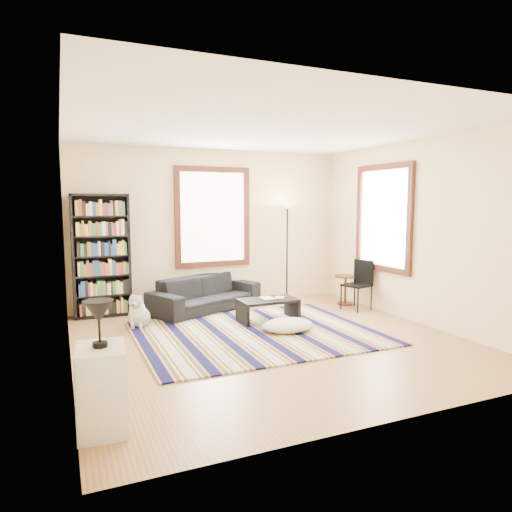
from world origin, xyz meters
name	(u,v)px	position (x,y,z in m)	size (l,w,h in m)	color
floor	(271,344)	(0.00, 0.00, -0.05)	(5.00, 5.00, 0.10)	#AB764E
ceiling	(271,125)	(0.00, 0.00, 2.85)	(5.00, 5.00, 0.10)	white
wall_back	(212,228)	(0.00, 2.55, 1.40)	(5.00, 0.10, 2.80)	beige
wall_front	(406,259)	(0.00, -2.55, 1.40)	(5.00, 0.10, 2.80)	beige
wall_left	(61,244)	(-2.55, 0.00, 1.40)	(0.10, 5.00, 2.80)	beige
wall_right	(421,233)	(2.55, 0.00, 1.40)	(0.10, 5.00, 2.80)	beige
window_back	(213,217)	(0.00, 2.47, 1.60)	(1.20, 0.06, 1.60)	white
window_right	(383,218)	(2.47, 0.80, 1.60)	(0.06, 1.20, 1.60)	white
rug	(257,333)	(-0.04, 0.38, 0.01)	(3.31, 2.65, 0.02)	#0B0C3A
sofa	(206,294)	(-0.28, 2.05, 0.29)	(0.79, 2.01, 0.59)	black
bookshelf	(101,256)	(-1.95, 2.32, 1.00)	(0.90, 0.30, 2.00)	black
coffee_table	(268,310)	(0.38, 0.92, 0.18)	(0.90, 0.50, 0.36)	black
book_a	(262,299)	(0.28, 0.92, 0.37)	(0.24, 0.18, 0.02)	beige
book_b	(275,297)	(0.53, 0.97, 0.37)	(0.14, 0.19, 0.01)	beige
floor_cushion	(288,325)	(0.41, 0.29, 0.10)	(0.77, 0.57, 0.19)	beige
floor_lamp	(287,253)	(1.35, 2.15, 0.93)	(0.30, 0.30, 1.86)	black
side_table	(345,290)	(2.20, 1.47, 0.27)	(0.40, 0.40, 0.54)	#4A2012
folding_chair	(356,285)	(2.15, 1.06, 0.43)	(0.42, 0.40, 0.86)	black
white_cabinet	(102,389)	(-2.30, -1.67, 0.35)	(0.38, 0.50, 0.70)	silver
table_lamp	(99,324)	(-2.30, -1.67, 0.89)	(0.24, 0.24, 0.38)	black
dog	(139,310)	(-1.52, 1.41, 0.26)	(0.37, 0.52, 0.52)	beige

